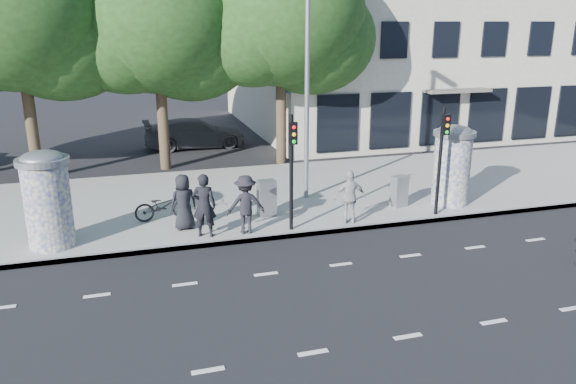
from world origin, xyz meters
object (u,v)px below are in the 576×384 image
object	(u,v)px
ad_column_right	(452,163)
cabinet_right	(399,191)
ad_column_left	(47,197)
ped_e	(350,197)
street_lamp	(308,61)
ped_a	(183,202)
car_right	(195,133)
bicycle	(163,206)
ped_d	(246,204)
cabinet_left	(267,198)
ped_b	(204,205)
traffic_pole_far	(442,150)
traffic_pole_near	(292,161)

from	to	relation	value
ad_column_right	cabinet_right	bearing A→B (deg)	174.15
ad_column_left	ped_e	bearing A→B (deg)	-4.40
street_lamp	ped_a	xyz separation A→B (m)	(-4.40, -1.86, -3.82)
cabinet_right	car_right	bearing A→B (deg)	100.77
street_lamp	bicycle	xyz separation A→B (m)	(-4.93, -0.88, -4.19)
ped_a	cabinet_right	xyz separation A→B (m)	(7.02, 0.10, -0.31)
ped_a	ped_d	world-z (taller)	ped_d
cabinet_left	cabinet_right	world-z (taller)	cabinet_left
ad_column_right	ped_b	xyz separation A→B (m)	(-8.30, -0.67, -0.47)
traffic_pole_far	ped_d	size ratio (longest dim) A/B	1.98
cabinet_left	cabinet_right	distance (m)	4.41
ad_column_right	ped_d	world-z (taller)	ad_column_right
ped_a	ad_column_left	bearing A→B (deg)	-9.06
traffic_pole_near	bicycle	size ratio (longest dim) A/B	1.98
street_lamp	car_right	bearing A→B (deg)	104.37
traffic_pole_near	bicycle	bearing A→B (deg)	150.90
ad_column_left	street_lamp	size ratio (longest dim) A/B	0.33
ad_column_right	traffic_pole_near	bearing A→B (deg)	-171.11
ped_b	ped_d	world-z (taller)	ped_b
ped_b	bicycle	xyz separation A→B (m)	(-1.03, 1.73, -0.47)
ad_column_left	traffic_pole_far	distance (m)	11.44
car_right	traffic_pole_far	bearing A→B (deg)	-156.47
ped_b	traffic_pole_near	bearing A→B (deg)	-167.66
ped_b	cabinet_right	distance (m)	6.59
ped_a	ad_column_right	bearing A→B (deg)	166.00
ped_b	ped_d	size ratio (longest dim) A/B	1.07
ped_b	cabinet_left	size ratio (longest dim) A/B	1.61
ped_b	ped_e	bearing A→B (deg)	-164.62
bicycle	traffic_pole_far	bearing A→B (deg)	-107.09
ped_b	car_right	size ratio (longest dim) A/B	0.37
ad_column_left	cabinet_right	size ratio (longest dim) A/B	2.55
ped_d	ped_e	xyz separation A→B (m)	(3.17, -0.12, -0.03)
street_lamp	ped_d	size ratio (longest dim) A/B	4.67
ad_column_left	traffic_pole_near	size ratio (longest dim) A/B	0.78
traffic_pole_near	cabinet_right	xyz separation A→B (m)	(4.02, 1.09, -1.56)
traffic_pole_near	bicycle	xyz separation A→B (m)	(-3.53, 1.97, -1.63)
ad_column_right	ped_d	distance (m)	7.19
ped_d	cabinet_left	bearing A→B (deg)	-123.69
traffic_pole_near	ped_a	size ratio (longest dim) A/B	2.05
ped_e	street_lamp	bearing A→B (deg)	-73.35
bicycle	car_right	world-z (taller)	car_right
cabinet_left	ped_e	bearing A→B (deg)	-35.80
traffic_pole_far	cabinet_right	distance (m)	2.06
traffic_pole_near	street_lamp	xyz separation A→B (m)	(1.40, 2.84, 2.56)
ped_e	cabinet_right	xyz separation A→B (m)	(2.18, 1.03, -0.30)
ad_column_left	cabinet_left	xyz separation A→B (m)	(6.22, 0.75, -0.82)
ad_column_right	ped_a	bearing A→B (deg)	179.49
traffic_pole_far	traffic_pole_near	bearing A→B (deg)	180.00
traffic_pole_far	cabinet_right	size ratio (longest dim) A/B	3.28
traffic_pole_near	ped_d	size ratio (longest dim) A/B	1.98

